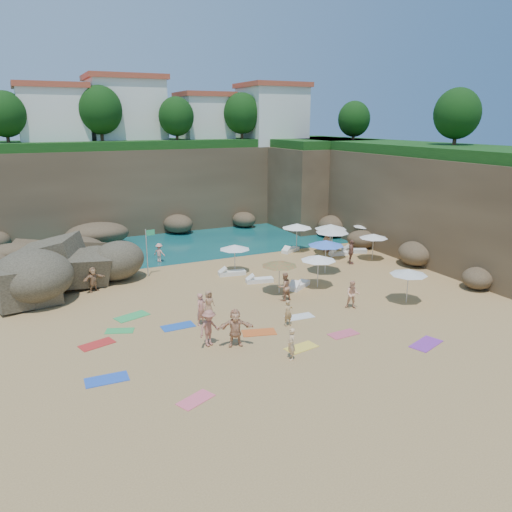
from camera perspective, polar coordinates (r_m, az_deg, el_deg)
name	(u,v)px	position (r m, az deg, el deg)	size (l,w,h in m)	color
ground	(248,303)	(30.32, -0.95, -5.44)	(120.00, 120.00, 0.00)	tan
seawater	(136,218)	(58.00, -13.50, 4.24)	(120.00, 120.00, 0.00)	#0C4751
cliff_back	(164,187)	(53.04, -10.45, 7.78)	(44.00, 8.00, 8.00)	brown
cliff_right	(405,199)	(46.21, 16.64, 6.30)	(8.00, 30.00, 8.00)	brown
cliff_corner	(313,184)	(54.50, 6.55, 8.13)	(10.00, 12.00, 8.00)	brown
rock_promontory	(37,260)	(43.13, -23.72, -0.42)	(12.00, 7.00, 2.00)	brown
clifftop_buildings	(168,114)	(53.63, -10.05, 15.64)	(28.48, 9.48, 7.00)	white
clifftop_trees	(206,114)	(48.23, -5.76, 15.87)	(35.60, 23.82, 4.40)	#11380F
rock_outcrop	(67,287)	(35.41, -20.81, -3.38)	(7.87, 5.90, 3.15)	brown
flag_pole	(148,246)	(35.64, -12.23, 1.08)	(0.67, 0.11, 3.43)	silver
parasol_0	(235,247)	(35.76, -2.45, 1.03)	(2.22, 2.22, 2.10)	silver
parasol_1	(297,226)	(41.77, 4.70, 3.45)	(2.52, 2.52, 2.38)	silver
parasol_2	(331,227)	(41.28, 8.53, 3.34)	(2.64, 2.64, 2.49)	silver
parasol_3	(365,225)	(44.99, 12.36, 3.48)	(2.05, 2.05, 1.94)	silver
parasol_6	(279,263)	(31.49, 2.69, -0.84)	(2.30, 2.30, 2.17)	silver
parasol_7	(332,230)	(39.90, 8.73, 2.91)	(2.64, 2.64, 2.49)	silver
parasol_8	(374,236)	(40.17, 13.29, 2.24)	(2.23, 2.23, 2.11)	silver
parasol_9	(318,258)	(32.85, 7.14, -0.20)	(2.33, 2.33, 2.20)	silver
parasol_10	(326,243)	(35.96, 8.01, 1.49)	(2.58, 2.58, 2.44)	silver
parasol_11	(409,272)	(31.21, 17.06, -1.75)	(2.24, 2.24, 2.12)	silver
lounger_0	(291,250)	(42.02, 3.97, 0.68)	(1.83, 0.61, 0.28)	white
lounger_1	(232,273)	(35.71, -2.77, -1.95)	(1.94, 0.65, 0.30)	white
lounger_2	(339,254)	(41.42, 9.42, 0.26)	(1.59, 0.53, 0.25)	white
lounger_3	(260,280)	(34.10, 0.41, -2.79)	(1.86, 0.62, 0.29)	white
lounger_4	(354,251)	(42.44, 11.16, 0.59)	(2.03, 0.68, 0.32)	silver
lounger_5	(299,285)	(33.17, 4.95, -3.36)	(1.96, 0.65, 0.30)	white
towel_0	(107,379)	(22.89, -16.69, -13.36)	(1.80, 0.90, 0.03)	blue
towel_1	(196,400)	(20.74, -6.91, -15.99)	(1.51, 0.75, 0.03)	#F25E73
towel_2	(259,332)	(26.35, 0.34, -8.72)	(1.75, 0.88, 0.03)	#D85A22
towel_3	(120,331)	(27.49, -15.31, -8.25)	(1.46, 0.73, 0.03)	green
towel_4	(301,347)	(24.83, 5.20, -10.37)	(1.61, 0.80, 0.03)	yellow
towel_5	(300,317)	(28.43, 5.00, -6.92)	(1.59, 0.79, 0.03)	silver
towel_6	(426,344)	(26.47, 18.86, -9.48)	(1.86, 0.93, 0.03)	purple
towel_7	(97,344)	(26.26, -17.71, -9.58)	(1.67, 0.84, 0.03)	red
towel_8	(178,326)	(27.39, -8.90, -7.94)	(1.75, 0.87, 0.03)	blue
towel_9	(343,334)	(26.55, 9.95, -8.77)	(1.57, 0.78, 0.03)	#D35267
towel_11	(132,316)	(29.21, -13.99, -6.72)	(1.86, 0.93, 0.03)	green
person_stand_0	(201,309)	(27.14, -6.28, -6.07)	(0.65, 0.43, 1.78)	tan
person_stand_1	(284,287)	(30.59, 3.27, -3.51)	(0.86, 0.67, 1.77)	tan
person_stand_2	(159,253)	(39.45, -10.99, 0.36)	(0.97, 0.40, 1.50)	#F69F8C
person_stand_3	(351,252)	(38.90, 10.81, 0.46)	(1.11, 0.46, 1.90)	#8F5847
person_stand_4	(327,242)	(42.11, 8.12, 1.62)	(0.86, 0.47, 1.75)	tan
person_stand_5	(93,279)	(33.77, -18.12, -2.53)	(1.55, 0.45, 1.68)	tan
person_stand_6	(291,344)	(23.39, 4.05, -10.00)	(0.56, 0.37, 1.53)	#E9BB84
person_lie_0	(209,341)	(24.94, -5.35, -9.66)	(1.18, 1.83, 0.49)	#AC6756
person_lie_2	(209,312)	(28.64, -5.40, -6.38)	(0.69, 1.42, 0.38)	#AA7955
person_lie_3	(235,341)	(24.84, -2.36, -9.69)	(1.74, 1.88, 0.50)	tan
person_lie_4	(288,323)	(27.18, 3.69, -7.62)	(0.51, 1.41, 0.34)	tan
person_lie_5	(352,303)	(30.00, 10.93, -5.32)	(0.80, 1.66, 0.63)	#F2B28A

